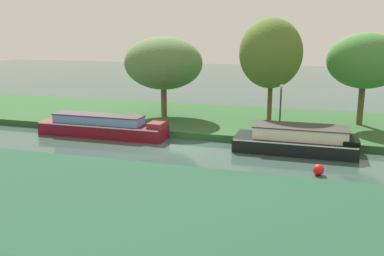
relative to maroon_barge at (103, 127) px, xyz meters
name	(u,v)px	position (x,y,z in m)	size (l,w,h in m)	color
ground_plane	(177,148)	(5.22, -1.20, -0.60)	(120.00, 120.00, 0.00)	#324A43
riverbank_far	(209,119)	(5.22, 5.80, -0.40)	(72.00, 10.00, 0.40)	#2A5328
riverbank_near	(94,210)	(5.22, -10.20, -0.40)	(72.00, 10.00, 0.40)	#1F462F
maroon_barge	(103,127)	(0.00, 0.00, 0.00)	(8.14, 1.66, 1.35)	maroon
black_narrowboat	(297,140)	(11.59, 0.00, 0.03)	(6.37, 2.40, 1.42)	black
willow_tree_left	(163,63)	(2.11, 5.03, 3.53)	(5.50, 4.70, 5.56)	brown
willow_tree_centre	(271,53)	(9.50, 4.49, 4.34)	(3.94, 4.05, 6.73)	brown
willow_tree_right	(366,61)	(15.16, 5.67, 3.89)	(4.66, 3.20, 5.83)	brown
lamp_post	(281,102)	(10.38, 2.87, 1.59)	(0.24, 0.24, 2.84)	#333338
mooring_post_near	(144,121)	(2.12, 1.38, 0.19)	(0.16, 0.16, 0.78)	#463129
channel_buoy	(318,170)	(12.72, -3.57, -0.35)	(0.50, 0.50, 0.50)	red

